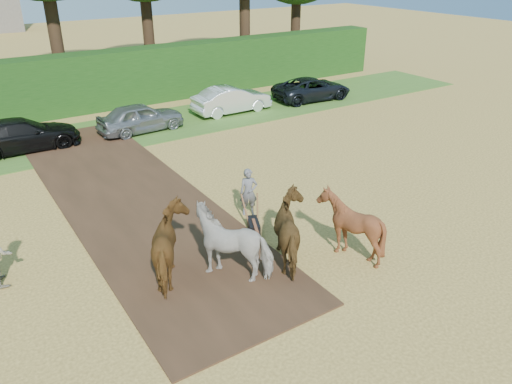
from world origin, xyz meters
TOP-DOWN VIEW (x-y plane):
  - ground at (0.00, 0.00)m, footprint 120.00×120.00m
  - earth_strip at (1.50, 7.00)m, footprint 4.50×17.00m
  - grass_verge at (0.00, 14.00)m, footprint 50.00×5.00m
  - hedgerow at (0.00, 18.50)m, footprint 46.00×1.60m
  - plough_team at (3.13, 1.01)m, footprint 6.51×4.93m
  - parked_cars at (1.85, 13.87)m, footprint 30.93×3.32m

SIDE VIEW (x-z plane):
  - ground at x=0.00m, z-range 0.00..0.00m
  - grass_verge at x=0.00m, z-range 0.00..0.03m
  - earth_strip at x=1.50m, z-range 0.00..0.05m
  - parked_cars at x=1.85m, z-range -0.02..1.38m
  - plough_team at x=3.13m, z-range -0.01..1.87m
  - hedgerow at x=0.00m, z-range 0.00..3.00m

